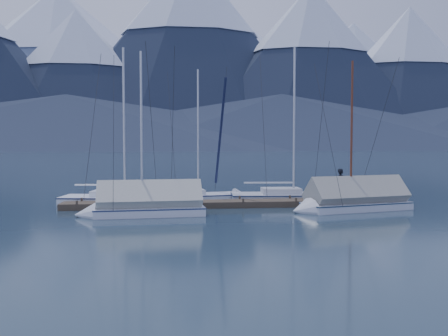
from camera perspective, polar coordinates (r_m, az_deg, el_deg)
The scene contains 10 objects.
ground at distance 24.99m, azimuth 0.50°, elevation -5.28°, with size 1000.00×1000.00×0.00m, color #172633.
mountain_range at distance 398.89m, azimuth -5.22°, elevation 10.92°, with size 877.00×584.00×150.50m.
dock at distance 26.95m, azimuth 0.00°, elevation -4.44°, with size 18.00×1.50×0.54m.
mooring_posts at distance 26.87m, azimuth -1.06°, elevation -3.95°, with size 15.12×1.52×0.35m.
sailboat_open_left at distance 28.51m, azimuth -10.79°, elevation -3.95°, with size 7.84×3.46×10.07m.
sailboat_open_mid at distance 29.81m, azimuth -2.22°, elevation -3.63°, with size 7.00×3.16×8.96m.
sailboat_open_right at distance 29.75m, azimuth 9.40°, elevation -3.64°, with size 8.00×3.38×10.41m.
sailboat_covered_near at distance 26.34m, azimuth 14.73°, elevation -3.99°, with size 7.11×3.58×8.85m.
sailboat_covered_far at distance 24.01m, azimuth -10.12°, elevation -4.62°, with size 6.48×2.71×8.92m.
person at distance 28.81m, azimuth 13.90°, elevation -1.82°, with size 0.64×0.42×1.76m, color black.
Camera 1 is at (-2.88, -24.56, 3.60)m, focal length 38.00 mm.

